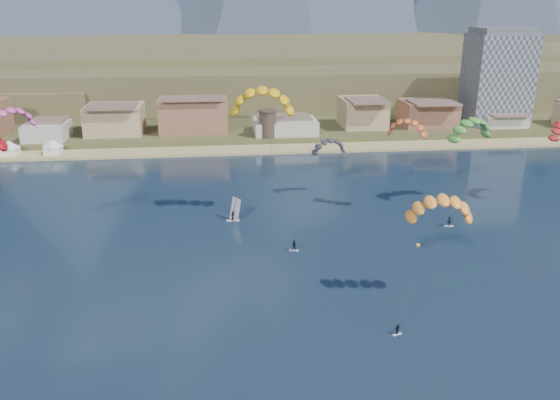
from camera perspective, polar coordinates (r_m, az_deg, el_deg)
The scene contains 16 objects.
ground at distance 75.22m, azimuth 2.71°, elevation -15.41°, with size 2400.00×2400.00×0.00m, color black.
beach at distance 172.62m, azimuth -2.64°, elevation 5.06°, with size 2200.00×12.00×0.90m.
land at distance 622.54m, azimuth -5.40°, elevation 15.35°, with size 2200.00×900.00×4.00m.
foothills at distance 297.16m, azimuth 0.16°, elevation 12.84°, with size 940.00×210.00×18.00m.
town at distance 188.67m, azimuth -15.33°, elevation 8.04°, with size 400.00×24.00×12.00m.
apartment_tower at distance 212.99m, azimuth 20.83°, elevation 11.39°, with size 20.00×16.00×32.00m.
watchtower at distance 179.38m, azimuth -1.23°, elevation 7.63°, with size 5.82×5.82×8.60m.
kitesurfer_yellow at distance 111.39m, azimuth -1.76°, elevation 10.21°, with size 13.56×19.82×30.13m.
kitesurfer_orange at distance 83.51m, azimuth 15.69°, elevation -0.36°, with size 13.53×11.01×19.39m.
kitesurfer_green at distance 127.42m, azimuth 18.47°, elevation 7.00°, with size 14.56×16.06×22.21m.
distant_kite_pink at distance 135.15m, azimuth -25.23°, elevation 7.68°, with size 10.76×9.78×22.87m.
distant_kite_dark at distance 128.43m, azimuth 4.91°, elevation 5.62°, with size 8.77×6.49×15.59m.
distant_kite_orange at distance 118.56m, azimuth 12.56°, elevation 7.34°, with size 8.90×7.53×21.74m.
distant_kite_red at distance 136.42m, azimuth 25.88°, elevation 6.55°, with size 7.65×8.54×19.83m.
windsurfer at distance 117.16m, azimuth -4.61°, elevation -1.36°, with size 2.73×2.97×4.79m.
buoy at distance 108.61m, azimuth 13.55°, elevation -4.38°, with size 0.75×0.75×0.75m.
Camera 1 is at (-10.01, -60.98, 42.89)m, focal length 36.78 mm.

